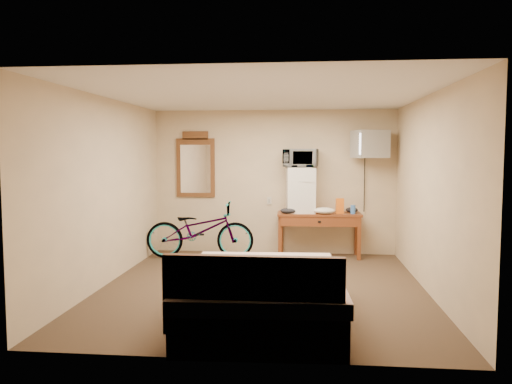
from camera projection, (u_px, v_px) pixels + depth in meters
room at (263, 193)px, 6.44m from camera, size 4.60×4.64×2.50m
desk at (319, 220)px, 8.40m from camera, size 1.41×0.57×0.75m
mini_fridge at (300, 190)px, 8.44m from camera, size 0.52×0.50×0.77m
microwave at (301, 158)px, 8.40m from camera, size 0.60×0.45×0.31m
snack_bag at (340, 206)px, 8.32m from camera, size 0.14×0.09×0.25m
blue_cup at (353, 209)px, 8.28m from camera, size 0.08×0.08×0.14m
cloth_cream at (324, 211)px, 8.26m from camera, size 0.35×0.27×0.11m
cloth_dark_a at (288, 211)px, 8.29m from camera, size 0.26×0.20×0.10m
cloth_dark_b at (352, 210)px, 8.43m from camera, size 0.20×0.17×0.09m
crt_television at (370, 144)px, 8.24m from camera, size 0.63×0.67×0.45m
wall_mirror at (196, 165)px, 8.81m from camera, size 0.68×0.04×1.15m
bicycle at (200, 230)px, 8.33m from camera, size 1.83×0.75×0.94m
bed at (262, 296)px, 5.15m from camera, size 1.69×2.18×0.90m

